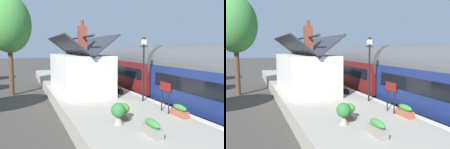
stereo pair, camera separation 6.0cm
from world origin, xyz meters
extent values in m
plane|color=#423D38|center=(0.00, 0.00, 0.00)|extent=(160.00, 160.00, 0.00)
cube|color=#A39B8C|center=(0.00, 3.84, 0.43)|extent=(32.00, 5.68, 0.87)
cube|color=beige|center=(0.00, 1.18, 0.88)|extent=(32.00, 0.36, 0.02)
cube|color=gray|center=(0.00, -1.62, 0.07)|extent=(52.00, 0.08, 0.14)
cube|color=gray|center=(0.00, -0.18, 0.07)|extent=(52.00, 0.08, 0.14)
cube|color=black|center=(0.04, -0.90, 0.35)|extent=(8.90, 2.29, 0.70)
cube|color=maroon|center=(0.04, -0.90, 1.85)|extent=(9.68, 2.70, 2.30)
cylinder|color=#515154|center=(0.04, -0.90, 3.00)|extent=(9.68, 2.65, 2.65)
cube|color=black|center=(0.04, 0.47, 2.14)|extent=(8.23, 0.03, 0.80)
cylinder|color=black|center=(2.95, -0.90, 0.35)|extent=(0.70, 2.16, 0.70)
cylinder|color=black|center=(-2.86, -0.90, 0.35)|extent=(0.70, 2.16, 0.70)
cube|color=black|center=(4.90, -0.90, 2.25)|extent=(0.04, 2.16, 0.90)
cylinder|color=#F2EDCC|center=(4.92, -0.90, 1.27)|extent=(0.06, 0.24, 0.24)
cube|color=red|center=(4.96, -0.90, 0.82)|extent=(0.16, 2.56, 0.24)
cube|color=black|center=(-9.91, -0.90, 0.35)|extent=(8.50, 2.29, 0.70)
cube|color=navy|center=(-9.91, -0.90, 1.85)|extent=(9.24, 2.70, 2.30)
cylinder|color=#515154|center=(-9.91, -0.90, 3.00)|extent=(9.24, 2.65, 2.65)
cube|color=black|center=(-9.91, 0.47, 2.14)|extent=(7.85, 0.03, 0.80)
cylinder|color=black|center=(-7.14, -0.90, 0.35)|extent=(0.70, 2.16, 0.70)
cube|color=white|center=(-1.76, 4.60, 2.24)|extent=(7.51, 3.25, 2.73)
cube|color=#2D3038|center=(-1.76, 3.79, 4.23)|extent=(8.01, 1.88, 1.50)
cube|color=#2D3038|center=(-1.76, 5.41, 4.23)|extent=(8.01, 1.88, 1.50)
cylinder|color=#2D3038|center=(-1.76, 4.60, 4.86)|extent=(8.01, 0.16, 0.16)
cube|color=brown|center=(-3.04, 4.60, 4.62)|extent=(0.56, 0.56, 2.04)
cylinder|color=brown|center=(-3.04, 4.60, 5.82)|extent=(0.24, 0.24, 0.36)
cube|color=teal|center=(-0.80, 2.96, 1.92)|extent=(0.90, 0.06, 2.10)
cube|color=teal|center=(-2.20, 2.96, 2.57)|extent=(0.80, 0.05, 1.10)
cube|color=teal|center=(0.60, 2.96, 2.57)|extent=(0.80, 0.05, 1.10)
cube|color=teal|center=(3.83, 3.32, 1.32)|extent=(1.41, 0.45, 0.06)
cube|color=teal|center=(3.82, 3.14, 1.55)|extent=(1.40, 0.16, 0.40)
cube|color=black|center=(3.27, 3.34, 1.09)|extent=(0.07, 0.36, 0.44)
cube|color=black|center=(4.39, 3.30, 1.09)|extent=(0.07, 0.36, 0.44)
cube|color=teal|center=(8.07, 3.18, 1.32)|extent=(1.41, 0.44, 0.06)
cube|color=teal|center=(8.08, 3.00, 1.55)|extent=(1.40, 0.15, 0.40)
cube|color=black|center=(7.51, 3.17, 1.09)|extent=(0.07, 0.36, 0.44)
cube|color=black|center=(8.63, 3.20, 1.09)|extent=(0.07, 0.36, 0.44)
cube|color=#9E5138|center=(-10.15, 1.74, 1.03)|extent=(1.03, 0.32, 0.32)
ellipsoid|color=#3D8438|center=(-10.15, 1.74, 1.30)|extent=(0.93, 0.29, 0.29)
cone|color=#9E5138|center=(-9.53, 4.39, 1.02)|extent=(0.51, 0.51, 0.30)
cylinder|color=#9E5138|center=(-9.53, 4.39, 0.90)|extent=(0.28, 0.28, 0.06)
ellipsoid|color=#4C8C2D|center=(-9.53, 4.39, 1.37)|extent=(0.55, 0.55, 0.49)
cone|color=#CA607D|center=(-9.53, 4.39, 1.56)|extent=(0.13, 0.13, 0.22)
cone|color=gray|center=(-10.16, 4.91, 1.08)|extent=(0.47, 0.47, 0.41)
cylinder|color=gray|center=(-10.16, 4.91, 0.90)|extent=(0.26, 0.26, 0.06)
ellipsoid|color=#2D7233|center=(-10.16, 4.91, 1.50)|extent=(0.63, 0.63, 0.63)
cone|color=#D84074|center=(-10.16, 4.91, 1.72)|extent=(0.12, 0.12, 0.25)
cone|color=gray|center=(4.76, 2.63, 1.06)|extent=(0.46, 0.46, 0.39)
cylinder|color=gray|center=(4.76, 2.63, 0.90)|extent=(0.25, 0.25, 0.06)
ellipsoid|color=#4C8C2D|center=(4.76, 2.63, 1.45)|extent=(0.57, 0.57, 0.55)
cube|color=gray|center=(-11.77, 4.24, 1.05)|extent=(1.09, 0.32, 0.36)
ellipsoid|color=#3D8438|center=(-11.77, 4.24, 1.35)|extent=(0.98, 0.29, 0.29)
cone|color=teal|center=(8.41, 4.99, 1.03)|extent=(0.35, 0.35, 0.32)
cylinder|color=teal|center=(8.41, 4.99, 0.90)|extent=(0.19, 0.19, 0.06)
ellipsoid|color=#2D7233|center=(8.41, 4.99, 1.34)|extent=(0.42, 0.42, 0.49)
cone|color=#BB5072|center=(8.41, 4.99, 1.48)|extent=(0.09, 0.09, 0.17)
cube|color=black|center=(-3.91, 2.17, 1.02)|extent=(0.81, 0.32, 0.30)
ellipsoid|color=olive|center=(-3.91, 2.17, 1.28)|extent=(0.73, 0.29, 0.29)
cylinder|color=black|center=(-6.69, 1.77, 2.61)|extent=(0.10, 0.10, 3.48)
cylinder|color=black|center=(-6.69, 1.77, 4.20)|extent=(0.05, 0.50, 0.05)
cube|color=beige|center=(-6.69, 1.77, 4.49)|extent=(0.24, 0.24, 0.32)
cone|color=black|center=(-6.69, 1.77, 4.71)|extent=(0.32, 0.32, 0.14)
cylinder|color=black|center=(-9.61, 1.97, 1.42)|extent=(0.06, 0.06, 1.10)
cylinder|color=black|center=(-9.01, 1.97, 1.42)|extent=(0.06, 0.06, 1.10)
cube|color=maroon|center=(-9.31, 1.97, 2.19)|extent=(0.90, 0.06, 0.44)
cube|color=black|center=(-9.31, 1.97, 2.19)|extent=(0.96, 0.03, 0.50)
cylinder|color=#4C3828|center=(2.81, 9.45, 2.21)|extent=(0.41, 0.41, 4.43)
ellipsoid|color=#3D8438|center=(2.81, 9.45, 6.12)|extent=(4.29, 3.68, 4.84)
camera|label=1|loc=(-18.90, 8.68, 4.12)|focal=37.02mm
camera|label=2|loc=(-18.93, 8.63, 4.12)|focal=37.02mm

